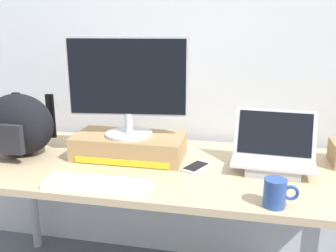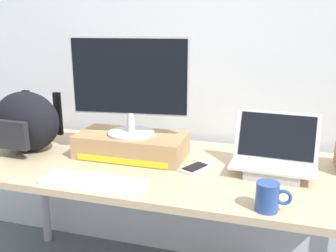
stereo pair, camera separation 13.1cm
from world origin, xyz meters
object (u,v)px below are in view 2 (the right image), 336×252
Objects in this scene: open_laptop at (274,162)px; plush_toy at (27,125)px; cell_phone at (195,168)px; messenger_backpack at (26,122)px; desktop_monitor at (130,84)px; toner_box_yellow at (132,145)px; coffee_mug at (268,197)px; external_keyboard at (94,181)px.

open_laptop is 1.36m from plush_toy.
cell_phone is 1.05m from plush_toy.
messenger_backpack reaches higher than cell_phone.
desktop_monitor is 0.56m from messenger_backpack.
toner_box_yellow reaches higher than coffee_mug.
plush_toy is at bearing 159.79° from desktop_monitor.
desktop_monitor reaches higher than plush_toy.
coffee_mug is 1.44m from plush_toy.
coffee_mug reaches higher than cell_phone.
open_laptop reaches higher than toner_box_yellow.
toner_box_yellow is at bearing 92.71° from desktop_monitor.
desktop_monitor is 1.31× the size of external_keyboard.
plush_toy is (-0.67, 0.50, 0.04)m from external_keyboard.
messenger_backpack is 3.12× the size of plush_toy.
cell_phone is at bearing 35.49° from external_keyboard.
external_keyboard is 2.59× the size of cell_phone.
cell_phone is at bearing 137.33° from coffee_mug.
toner_box_yellow is 0.53m from messenger_backpack.
cell_phone is (0.33, -0.08, -0.05)m from toner_box_yellow.
toner_box_yellow is 0.34m from cell_phone.
messenger_backpack is at bearing -154.57° from cell_phone.
desktop_monitor reaches higher than cell_phone.
plush_toy is (-1.35, 0.19, 0.00)m from open_laptop.
coffee_mug is at bearing -12.73° from messenger_backpack.
desktop_monitor is 1.54× the size of open_laptop.
messenger_backpack reaches higher than coffee_mug.
plush_toy is at bearing 141.81° from external_keyboard.
messenger_backpack is at bearing -174.69° from open_laptop.
messenger_backpack is 2.13× the size of cell_phone.
external_keyboard is (-0.03, -0.34, -0.33)m from desktop_monitor.
external_keyboard is (-0.68, -0.31, -0.04)m from open_laptop.
cell_phone is (-0.33, -0.05, -0.05)m from open_laptop.
plush_toy is at bearing 167.08° from toner_box_yellow.
toner_box_yellow is 1.43× the size of open_laptop.
desktop_monitor reaches higher than external_keyboard.
external_keyboard is 0.84m from plush_toy.
external_keyboard is at bearing -94.24° from toner_box_yellow.
open_laptop is 0.34m from coffee_mug.
desktop_monitor is 0.48m from external_keyboard.
cell_phone is (0.85, -0.01, -0.14)m from messenger_backpack.
cell_phone is at bearing -12.99° from plush_toy.
coffee_mug is 0.74× the size of cell_phone.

